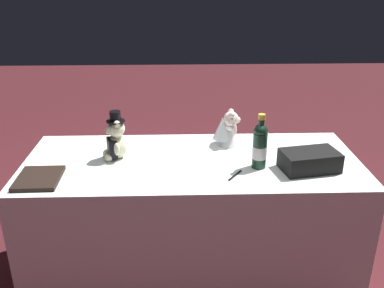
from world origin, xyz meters
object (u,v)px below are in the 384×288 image
(guestbook, at_px, (39,178))
(signing_pen, at_px, (234,176))
(teddy_bear_groom, at_px, (115,140))
(gift_case_black, at_px, (310,161))
(champagne_bottle, at_px, (260,145))
(teddy_bear_bride, at_px, (228,130))

(guestbook, bearing_deg, signing_pen, 179.47)
(teddy_bear_groom, relative_size, gift_case_black, 0.85)
(teddy_bear_groom, height_order, signing_pen, teddy_bear_groom)
(champagne_bottle, xyz_separation_m, gift_case_black, (-0.27, 0.04, -0.08))
(teddy_bear_bride, bearing_deg, signing_pen, 88.23)
(signing_pen, bearing_deg, teddy_bear_bride, -91.77)
(signing_pen, relative_size, gift_case_black, 0.36)
(signing_pen, height_order, gift_case_black, gift_case_black)
(teddy_bear_groom, bearing_deg, champagne_bottle, 169.65)
(teddy_bear_bride, height_order, gift_case_black, teddy_bear_bride)
(signing_pen, height_order, guestbook, guestbook)
(guestbook, bearing_deg, champagne_bottle, -175.14)
(teddy_bear_bride, bearing_deg, champagne_bottle, 112.47)
(teddy_bear_bride, xyz_separation_m, champagne_bottle, (-0.13, 0.32, 0.03))
(guestbook, bearing_deg, teddy_bear_bride, -157.68)
(gift_case_black, relative_size, guestbook, 1.29)
(teddy_bear_bride, relative_size, guestbook, 0.87)
(teddy_bear_bride, distance_m, champagne_bottle, 0.35)
(teddy_bear_groom, bearing_deg, guestbook, 35.93)
(signing_pen, xyz_separation_m, gift_case_black, (-0.42, -0.07, 0.05))
(teddy_bear_bride, height_order, guestbook, teddy_bear_bride)
(champagne_bottle, xyz_separation_m, signing_pen, (0.15, 0.11, -0.13))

